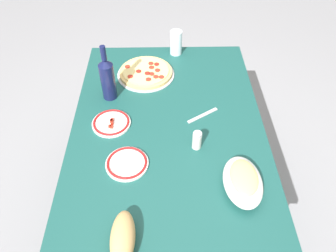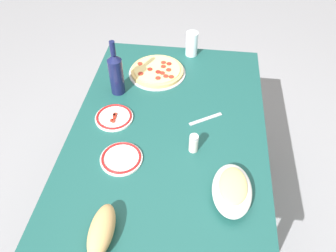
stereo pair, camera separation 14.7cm
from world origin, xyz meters
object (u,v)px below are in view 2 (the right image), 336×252
(dining_table, at_px, (168,148))
(side_plate_far, at_px, (114,117))
(wine_bottle, at_px, (116,73))
(water_glass, at_px, (192,44))
(spice_shaker, at_px, (194,143))
(bread_loaf, at_px, (102,230))
(pepperoni_pizza, at_px, (157,71))
(side_plate_near, at_px, (121,158))
(baked_pasta_dish, at_px, (232,189))

(dining_table, xyz_separation_m, side_plate_far, (-0.05, -0.26, 0.13))
(wine_bottle, distance_m, water_glass, 0.51)
(spice_shaker, bearing_deg, dining_table, -129.21)
(bread_loaf, height_order, spice_shaker, spice_shaker)
(dining_table, height_order, pepperoni_pizza, pepperoni_pizza)
(dining_table, height_order, side_plate_near, side_plate_near)
(water_glass, distance_m, bread_loaf, 1.17)
(dining_table, distance_m, side_plate_near, 0.29)
(dining_table, bearing_deg, pepperoni_pizza, -165.00)
(baked_pasta_dish, xyz_separation_m, side_plate_far, (-0.35, -0.54, -0.03))
(baked_pasta_dish, xyz_separation_m, bread_loaf, (0.22, -0.44, -0.00))
(pepperoni_pizza, distance_m, wine_bottle, 0.27)
(water_glass, bearing_deg, pepperoni_pizza, -39.48)
(side_plate_far, xyz_separation_m, spice_shaker, (0.14, 0.38, 0.03))
(water_glass, height_order, side_plate_near, water_glass)
(side_plate_far, bearing_deg, dining_table, 80.02)
(side_plate_near, height_order, side_plate_far, side_plate_far)
(water_glass, relative_size, spice_shaker, 1.61)
(dining_table, bearing_deg, baked_pasta_dish, 42.49)
(dining_table, bearing_deg, side_plate_near, -42.38)
(water_glass, distance_m, side_plate_far, 0.66)
(bread_loaf, bearing_deg, side_plate_far, -170.09)
(side_plate_near, distance_m, spice_shaker, 0.31)
(side_plate_near, bearing_deg, spice_shaker, 107.08)
(pepperoni_pizza, relative_size, side_plate_near, 1.73)
(pepperoni_pizza, height_order, water_glass, water_glass)
(pepperoni_pizza, distance_m, spice_shaker, 0.57)
(side_plate_far, height_order, bread_loaf, bread_loaf)
(dining_table, relative_size, wine_bottle, 4.71)
(baked_pasta_dish, relative_size, bread_loaf, 1.20)
(dining_table, distance_m, bread_loaf, 0.57)
(side_plate_near, xyz_separation_m, bread_loaf, (0.34, 0.01, 0.03))
(wine_bottle, height_order, bread_loaf, wine_bottle)
(pepperoni_pizza, height_order, side_plate_far, pepperoni_pizza)
(baked_pasta_dish, xyz_separation_m, side_plate_near, (-0.12, -0.45, -0.03))
(dining_table, relative_size, baked_pasta_dish, 5.72)
(dining_table, relative_size, side_plate_near, 7.72)
(pepperoni_pizza, height_order, baked_pasta_dish, baked_pasta_dish)
(wine_bottle, bearing_deg, side_plate_near, 14.73)
(water_glass, bearing_deg, baked_pasta_dish, 13.53)
(baked_pasta_dish, height_order, wine_bottle, wine_bottle)
(dining_table, bearing_deg, bread_loaf, -17.03)
(wine_bottle, height_order, side_plate_far, wine_bottle)
(pepperoni_pizza, bearing_deg, bread_loaf, -2.98)
(pepperoni_pizza, relative_size, side_plate_far, 1.73)
(dining_table, xyz_separation_m, pepperoni_pizza, (-0.42, -0.11, 0.14))
(water_glass, relative_size, side_plate_near, 0.79)
(dining_table, bearing_deg, wine_bottle, -130.13)
(baked_pasta_dish, distance_m, spice_shaker, 0.26)
(baked_pasta_dish, relative_size, wine_bottle, 0.82)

